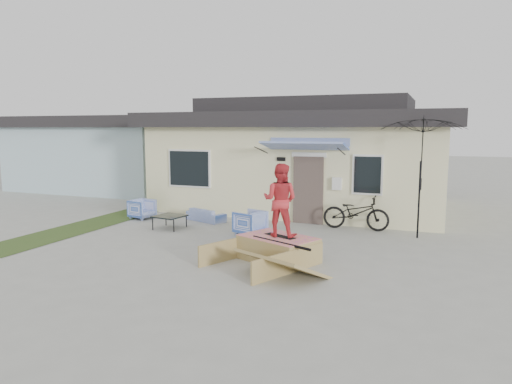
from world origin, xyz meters
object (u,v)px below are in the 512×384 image
(bicycle, at_px, (356,209))
(skater, at_px, (280,199))
(armchair_left, at_px, (142,208))
(armchair_right, at_px, (250,221))
(loveseat, at_px, (206,213))
(coffee_table, at_px, (170,222))
(patio_umbrella, at_px, (420,174))
(skate_ramp, at_px, (278,249))
(skateboard, at_px, (280,236))

(bicycle, distance_m, skater, 4.10)
(armchair_left, distance_m, armchair_right, 4.30)
(loveseat, relative_size, skater, 0.84)
(bicycle, bearing_deg, armchair_left, 97.46)
(coffee_table, relative_size, bicycle, 0.41)
(coffee_table, height_order, patio_umbrella, patio_umbrella)
(skate_ramp, bearing_deg, patio_umbrella, 74.87)
(loveseat, height_order, skateboard, skateboard)
(skater, bearing_deg, coffee_table, -26.54)
(loveseat, relative_size, bicycle, 0.71)
(armchair_right, height_order, coffee_table, armchair_right)
(loveseat, distance_m, bicycle, 4.74)
(armchair_left, xyz_separation_m, skateboard, (5.80, -3.00, 0.21))
(bicycle, distance_m, skateboard, 4.03)
(bicycle, bearing_deg, skateboard, 165.03)
(patio_umbrella, bearing_deg, loveseat, 179.91)
(coffee_table, relative_size, skate_ramp, 0.37)
(armchair_right, distance_m, skate_ramp, 2.69)
(coffee_table, distance_m, bicycle, 5.53)
(armchair_right, bearing_deg, armchair_left, -84.57)
(armchair_left, relative_size, armchair_right, 0.94)
(bicycle, distance_m, patio_umbrella, 2.14)
(skate_ramp, distance_m, skateboard, 0.30)
(loveseat, height_order, bicycle, bicycle)
(loveseat, height_order, patio_umbrella, patio_umbrella)
(skateboard, bearing_deg, skater, -64.79)
(armchair_left, distance_m, skate_ramp, 6.54)
(armchair_right, relative_size, skate_ramp, 0.35)
(coffee_table, bearing_deg, armchair_left, 148.93)
(armchair_left, bearing_deg, patio_umbrella, -76.51)
(loveseat, distance_m, skateboard, 5.03)
(bicycle, bearing_deg, skater, 165.03)
(coffee_table, bearing_deg, skate_ramp, -26.45)
(loveseat, xyz_separation_m, coffee_table, (-0.47, -1.44, -0.07))
(loveseat, bearing_deg, patio_umbrella, -159.79)
(armchair_right, distance_m, bicycle, 3.18)
(loveseat, height_order, coffee_table, loveseat)
(armchair_right, xyz_separation_m, patio_umbrella, (4.40, 1.29, 1.37))
(armchair_left, bearing_deg, skateboard, -106.67)
(coffee_table, bearing_deg, bicycle, 20.13)
(armchair_right, bearing_deg, loveseat, -105.17)
(bicycle, height_order, patio_umbrella, patio_umbrella)
(armchair_right, height_order, bicycle, bicycle)
(skater, bearing_deg, bicycle, -105.84)
(skateboard, distance_m, skater, 0.84)
(coffee_table, xyz_separation_m, skate_ramp, (4.10, -2.04, 0.07))
(bicycle, relative_size, patio_umbrella, 0.70)
(patio_umbrella, xyz_separation_m, skateboard, (-2.80, -3.43, -1.18))
(loveseat, bearing_deg, armchair_right, 167.98)
(coffee_table, height_order, skateboard, skateboard)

